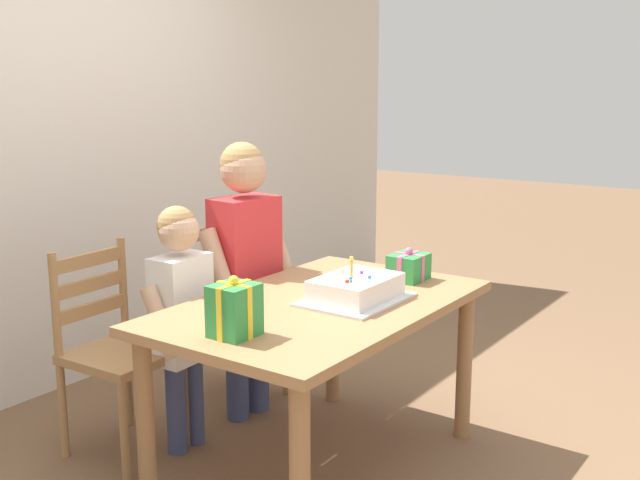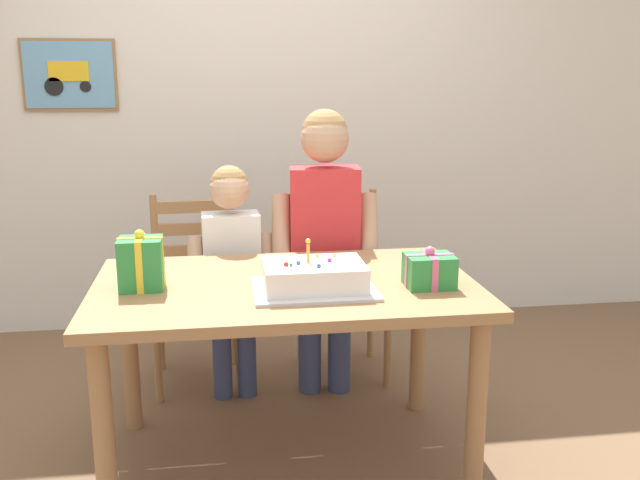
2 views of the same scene
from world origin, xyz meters
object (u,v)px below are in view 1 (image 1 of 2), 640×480
(chair_right, at_px, (227,310))
(child_younger, at_px, (182,304))
(birthday_cake, at_px, (356,290))
(gift_box_beside_cake, at_px, (233,310))
(dining_table, at_px, (320,325))
(gift_box_red_large, at_px, (409,267))
(child_older, at_px, (245,253))
(chair_left, at_px, (117,349))

(chair_right, bearing_deg, child_younger, -156.89)
(birthday_cake, relative_size, gift_box_beside_cake, 1.97)
(dining_table, relative_size, gift_box_red_large, 7.98)
(gift_box_red_large, xyz_separation_m, chair_right, (-0.16, 0.96, -0.33))
(child_younger, bearing_deg, birthday_cake, -68.63)
(birthday_cake, height_order, child_older, child_older)
(chair_right, bearing_deg, chair_left, -180.00)
(chair_left, xyz_separation_m, chair_right, (0.72, 0.00, 0.00))
(chair_left, bearing_deg, child_older, -21.24)
(child_older, bearing_deg, chair_left, 158.76)
(chair_left, bearing_deg, birthday_cake, -64.42)
(gift_box_beside_cake, distance_m, child_younger, 0.71)
(chair_right, relative_size, child_older, 0.68)
(dining_table, xyz_separation_m, child_younger, (-0.19, 0.60, 0.03))
(gift_box_red_large, distance_m, chair_right, 1.03)
(gift_box_beside_cake, xyz_separation_m, chair_left, (0.16, 0.83, -0.37))
(chair_right, height_order, child_younger, child_younger)
(gift_box_red_large, bearing_deg, chair_right, 99.22)
(dining_table, height_order, chair_left, chair_left)
(gift_box_red_large, relative_size, chair_right, 0.19)
(birthday_cake, bearing_deg, gift_box_red_large, -1.69)
(dining_table, relative_size, child_younger, 1.29)
(gift_box_red_large, relative_size, child_younger, 0.16)
(dining_table, relative_size, child_older, 1.06)
(child_older, bearing_deg, child_younger, 179.93)
(dining_table, distance_m, gift_box_beside_cake, 0.56)
(dining_table, bearing_deg, gift_box_beside_cake, 179.51)
(birthday_cake, height_order, gift_box_red_large, birthday_cake)
(birthday_cake, distance_m, gift_box_beside_cake, 0.63)
(dining_table, xyz_separation_m, chair_right, (0.36, 0.84, -0.17))
(child_younger, bearing_deg, chair_right, 23.11)
(gift_box_beside_cake, bearing_deg, gift_box_red_large, -7.15)
(child_younger, bearing_deg, chair_left, 126.74)
(gift_box_beside_cake, relative_size, chair_right, 0.24)
(birthday_cake, xyz_separation_m, child_older, (0.15, 0.72, 0.03))
(child_older, xyz_separation_m, child_younger, (-0.43, 0.00, -0.15))
(dining_table, xyz_separation_m, chair_left, (-0.36, 0.84, -0.17))
(chair_left, relative_size, child_older, 0.68)
(birthday_cake, bearing_deg, child_younger, 111.37)
(gift_box_red_large, height_order, child_younger, child_younger)
(gift_box_red_large, bearing_deg, birthday_cake, 178.31)
(dining_table, bearing_deg, gift_box_red_large, -13.68)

